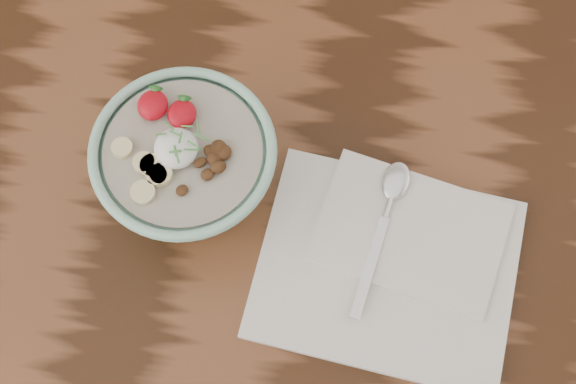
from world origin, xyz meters
The scene contains 4 objects.
table centered at (0.00, 0.00, 65.70)cm, with size 160.00×90.00×75.00cm.
breakfast_bowl centered at (4.81, 1.51, 80.94)cm, with size 17.67×17.67×11.65cm.
napkin centered at (25.92, -3.75, 75.65)cm, with size 27.22×23.42×1.55cm.
spoon centered at (25.04, 2.03, 76.92)cm, with size 4.95×17.07×0.89cm.
Camera 1 is at (18.66, -26.64, 152.92)cm, focal length 50.00 mm.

